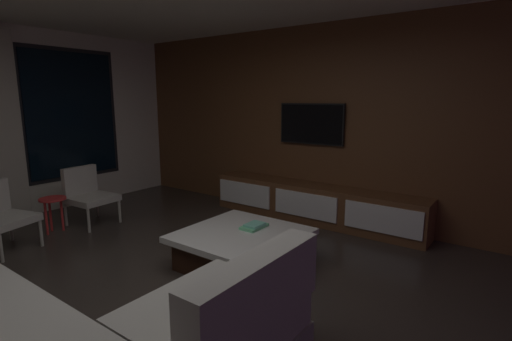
{
  "coord_description": "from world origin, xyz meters",
  "views": [
    {
      "loc": [
        -1.84,
        -2.29,
        1.71
      ],
      "look_at": [
        1.59,
        0.21,
        0.9
      ],
      "focal_mm": 26.69,
      "sensor_mm": 36.0,
      "label": 1
    }
  ],
  "objects": [
    {
      "name": "floor",
      "position": [
        0.0,
        0.0,
        0.0
      ],
      "size": [
        9.2,
        9.2,
        0.0
      ],
      "primitive_type": "plane",
      "color": "#332B26"
    },
    {
      "name": "coffee_table",
      "position": [
        1.05,
        0.0,
        0.19
      ],
      "size": [
        1.16,
        1.16,
        0.36
      ],
      "color": "black",
      "rests_on": "floor"
    },
    {
      "name": "mounted_tv",
      "position": [
        2.95,
        0.25,
        1.35
      ],
      "size": [
        0.05,
        0.98,
        0.57
      ],
      "color": "black"
    },
    {
      "name": "media_console",
      "position": [
        2.77,
        0.05,
        0.25
      ],
      "size": [
        0.46,
        3.1,
        0.52
      ],
      "color": "brown",
      "rests_on": "floor"
    },
    {
      "name": "side_stool",
      "position": [
        0.4,
        2.56,
        0.37
      ],
      "size": [
        0.32,
        0.32,
        0.46
      ],
      "color": "red",
      "rests_on": "floor"
    },
    {
      "name": "media_wall",
      "position": [
        3.06,
        0.0,
        1.35
      ],
      "size": [
        0.12,
        7.8,
        2.7
      ],
      "color": "brown",
      "rests_on": "floor"
    },
    {
      "name": "book_stack_on_coffee_table",
      "position": [
        1.24,
        -0.02,
        0.38
      ],
      "size": [
        0.29,
        0.18,
        0.05
      ],
      "color": "#6BC68E",
      "rests_on": "coffee_table"
    },
    {
      "name": "accent_chair_near_window",
      "position": [
        0.87,
        2.55,
        0.43
      ],
      "size": [
        0.58,
        0.6,
        0.78
      ],
      "color": "#B2ADA0",
      "rests_on": "floor"
    }
  ]
}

